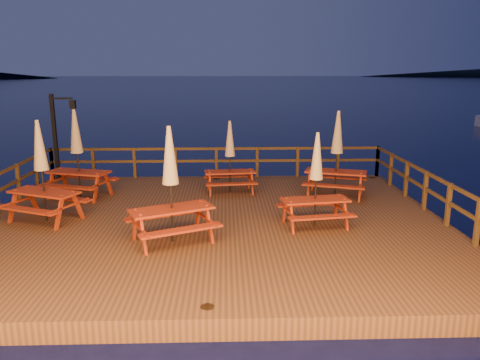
{
  "coord_description": "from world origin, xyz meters",
  "views": [
    {
      "loc": [
        0.32,
        -11.65,
        4.25
      ],
      "look_at": [
        0.71,
        0.6,
        1.31
      ],
      "focal_mm": 35.0,
      "sensor_mm": 36.0,
      "label": 1
    }
  ],
  "objects_px": {
    "picnic_table_0": "(171,183)",
    "picnic_table_1": "(337,153)",
    "lamp_post": "(59,130)",
    "picnic_table_2": "(42,169)"
  },
  "relations": [
    {
      "from": "picnic_table_0",
      "to": "picnic_table_2",
      "type": "distance_m",
      "value": 3.8
    },
    {
      "from": "picnic_table_0",
      "to": "picnic_table_1",
      "type": "relative_size",
      "value": 1.01
    },
    {
      "from": "picnic_table_0",
      "to": "picnic_table_1",
      "type": "bearing_deg",
      "value": 14.08
    },
    {
      "from": "lamp_post",
      "to": "picnic_table_1",
      "type": "bearing_deg",
      "value": -14.42
    },
    {
      "from": "picnic_table_1",
      "to": "picnic_table_2",
      "type": "xyz_separation_m",
      "value": [
        -8.03,
        -2.15,
        -0.01
      ]
    },
    {
      "from": "picnic_table_0",
      "to": "picnic_table_2",
      "type": "relative_size",
      "value": 1.01
    },
    {
      "from": "lamp_post",
      "to": "picnic_table_0",
      "type": "distance_m",
      "value": 7.6
    },
    {
      "from": "lamp_post",
      "to": "picnic_table_1",
      "type": "height_order",
      "value": "lamp_post"
    },
    {
      "from": "picnic_table_2",
      "to": "lamp_post",
      "type": "bearing_deg",
      "value": 126.9
    },
    {
      "from": "lamp_post",
      "to": "picnic_table_2",
      "type": "distance_m",
      "value": 4.63
    }
  ]
}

